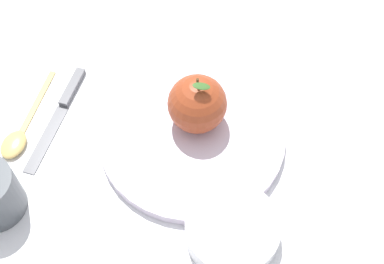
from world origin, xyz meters
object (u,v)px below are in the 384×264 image
knife (61,109)px  spoon (19,135)px  apple (197,104)px  side_bowl (232,229)px  dinner_plate (192,136)px

knife → spoon: spoon is taller
apple → spoon: 0.27m
spoon → side_bowl: bearing=34.5°
knife → dinner_plate: bearing=46.2°
apple → side_bowl: 0.18m
apple → spoon: size_ratio=0.72×
dinner_plate → apple: 0.05m
side_bowl → knife: (-0.29, -0.12, -0.02)m
side_bowl → knife: 0.32m
knife → side_bowl: bearing=22.4°
dinner_plate → apple: apple is taller
spoon → apple: bearing=64.7°
dinner_plate → side_bowl: bearing=-9.6°
side_bowl → spoon: (-0.28, -0.19, -0.02)m
dinner_plate → side_bowl: (0.15, -0.03, 0.01)m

